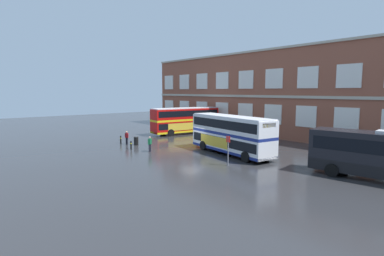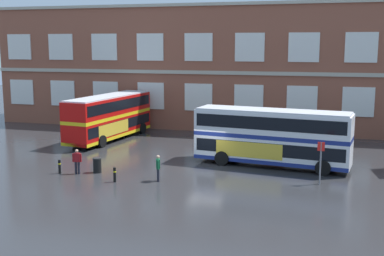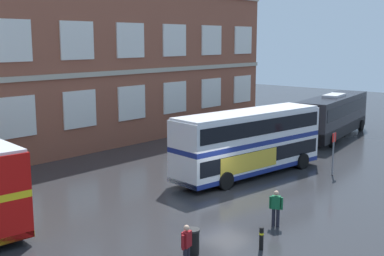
# 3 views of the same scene
# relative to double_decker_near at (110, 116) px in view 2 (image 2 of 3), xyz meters

# --- Properties ---
(ground_plane) EXTENTS (120.00, 120.00, 0.00)m
(ground_plane) POSITION_rel_double_decker_near_xyz_m (10.99, -5.60, -2.15)
(ground_plane) COLOR #2B2B2D
(brick_terminal_building) EXTENTS (50.44, 8.19, 12.62)m
(brick_terminal_building) POSITION_rel_double_decker_near_xyz_m (9.25, 10.38, 4.01)
(brick_terminal_building) COLOR brown
(brick_terminal_building) RESTS_ON ground
(double_decker_near) EXTENTS (3.95, 11.24, 4.07)m
(double_decker_near) POSITION_rel_double_decker_near_xyz_m (0.00, 0.00, 0.00)
(double_decker_near) COLOR red
(double_decker_near) RESTS_ON ground
(double_decker_middle) EXTENTS (11.24, 4.00, 4.07)m
(double_decker_middle) POSITION_rel_double_decker_near_xyz_m (15.44, -6.03, 0.00)
(double_decker_middle) COLOR silver
(double_decker_middle) RESTS_ON ground
(waiting_passenger) EXTENTS (0.37, 0.63, 1.70)m
(waiting_passenger) POSITION_rel_double_decker_near_xyz_m (8.96, -12.05, -1.22)
(waiting_passenger) COLOR black
(waiting_passenger) RESTS_ON ground
(second_passenger) EXTENTS (0.64, 0.32, 1.70)m
(second_passenger) POSITION_rel_double_decker_near_xyz_m (3.10, -11.84, -1.22)
(second_passenger) COLOR black
(second_passenger) RESTS_ON ground
(bus_stand_flag) EXTENTS (0.44, 0.10, 2.70)m
(bus_stand_flag) POSITION_rel_double_decker_near_xyz_m (18.93, -10.02, -0.51)
(bus_stand_flag) COLOR slate
(bus_stand_flag) RESTS_ON ground
(station_litter_bin) EXTENTS (0.60, 0.60, 1.03)m
(station_litter_bin) POSITION_rel_double_decker_near_xyz_m (4.23, -11.14, -1.63)
(station_litter_bin) COLOR black
(station_litter_bin) RESTS_ON ground
(safety_bollard_west) EXTENTS (0.19, 0.19, 0.95)m
(safety_bollard_west) POSITION_rel_double_decker_near_xyz_m (6.36, -12.99, -1.66)
(safety_bollard_west) COLOR black
(safety_bollard_west) RESTS_ON ground
(safety_bollard_east) EXTENTS (0.19, 0.19, 0.95)m
(safety_bollard_east) POSITION_rel_double_decker_near_xyz_m (1.90, -12.07, -1.66)
(safety_bollard_east) COLOR black
(safety_bollard_east) RESTS_ON ground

